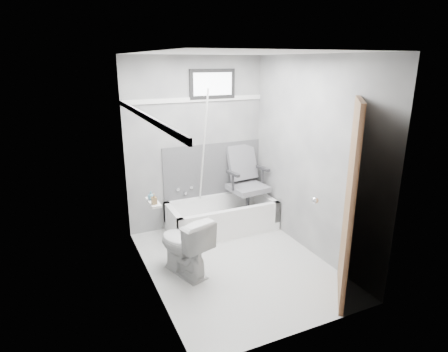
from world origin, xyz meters
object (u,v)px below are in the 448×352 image
toilet (184,245)px  door (393,210)px  office_chair (248,183)px  soap_bottle_a (154,199)px  soap_bottle_b (151,195)px  bathtub (222,216)px

toilet → door: size_ratio=0.35×
office_chair → soap_bottle_a: (-1.61, -0.96, 0.33)m
office_chair → soap_bottle_a: 1.90m
soap_bottle_a → soap_bottle_b: (0.00, 0.14, -0.01)m
office_chair → soap_bottle_b: 1.84m
bathtub → soap_bottle_a: 1.66m
soap_bottle_a → soap_bottle_b: size_ratio=1.29×
office_chair → toilet: (-1.29, -0.91, -0.28)m
door → toilet: bearing=139.9°
soap_bottle_a → bathtub: bearing=37.9°
door → office_chair: bearing=97.8°
office_chair → door: bearing=-88.9°
bathtub → soap_bottle_a: size_ratio=12.67×
door → soap_bottle_a: (-1.92, 1.30, -0.03)m
office_chair → soap_bottle_a: size_ratio=8.64×
office_chair → door: 2.31m
bathtub → toilet: (-0.85, -0.86, 0.14)m
toilet → door: 2.19m
toilet → bathtub: bearing=-152.9°
bathtub → door: bearing=-71.3°
door → bathtub: bearing=108.7°
soap_bottle_a → door: bearing=-34.1°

